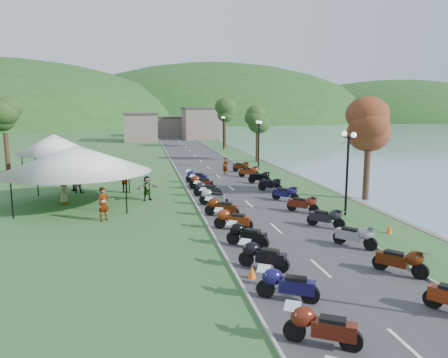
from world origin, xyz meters
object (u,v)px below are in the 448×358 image
pedestrian_b (78,193)px  pedestrian_c (73,191)px  vendor_tent_main (77,175)px  pedestrian_a (104,221)px

pedestrian_b → pedestrian_c: (-0.51, 0.85, 0.00)m
vendor_tent_main → pedestrian_a: vendor_tent_main is taller
pedestrian_a → vendor_tent_main: bearing=70.9°
pedestrian_a → pedestrian_c: (-3.12, 9.73, 0.00)m
vendor_tent_main → pedestrian_a: bearing=-66.8°
vendor_tent_main → pedestrian_a: size_ratio=3.33×
vendor_tent_main → pedestrian_b: size_ratio=3.34×
vendor_tent_main → pedestrian_a: 5.52m
pedestrian_b → pedestrian_c: size_ratio=1.10×
vendor_tent_main → pedestrian_c: (-1.10, 5.01, -2.00)m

